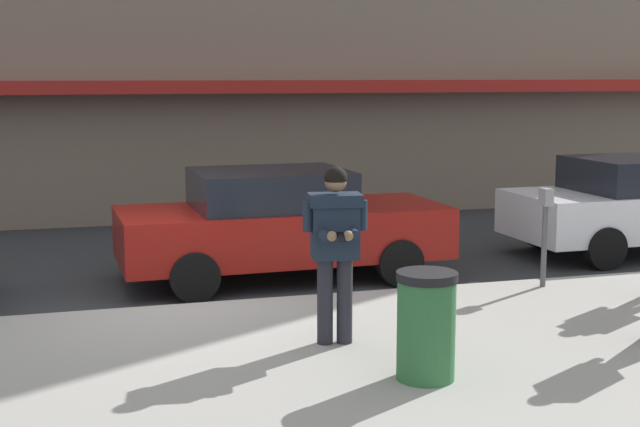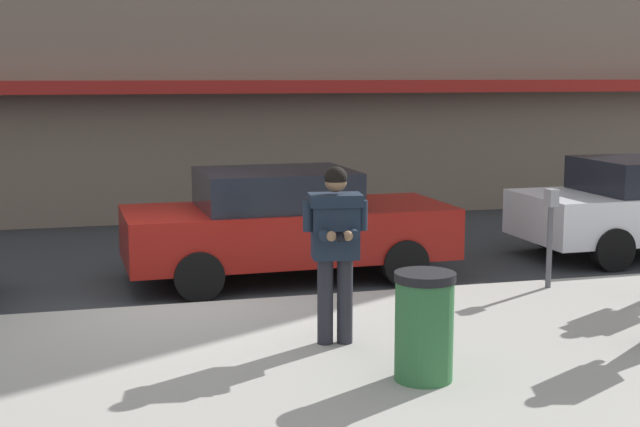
% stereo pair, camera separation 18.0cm
% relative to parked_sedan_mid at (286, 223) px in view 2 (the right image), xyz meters
% --- Properties ---
extents(ground_plane, '(80.00, 80.00, 0.00)m').
position_rel_parked_sedan_mid_xyz_m(ground_plane, '(-1.63, -1.30, -0.79)').
color(ground_plane, '#2B2D30').
extents(sidewalk, '(32.00, 5.30, 0.14)m').
position_rel_parked_sedan_mid_xyz_m(sidewalk, '(-0.63, -4.15, -0.72)').
color(sidewalk, '#99968E').
rests_on(sidewalk, ground).
extents(curb_paint_line, '(28.00, 0.12, 0.01)m').
position_rel_parked_sedan_mid_xyz_m(curb_paint_line, '(-0.63, -1.25, -0.79)').
color(curb_paint_line, silver).
rests_on(curb_paint_line, ground).
extents(parked_sedan_mid, '(4.55, 2.03, 1.54)m').
position_rel_parked_sedan_mid_xyz_m(parked_sedan_mid, '(0.00, 0.00, 0.00)').
color(parked_sedan_mid, maroon).
rests_on(parked_sedan_mid, ground).
extents(man_texting_on_phone, '(0.65, 0.61, 1.81)m').
position_rel_parked_sedan_mid_xyz_m(man_texting_on_phone, '(-0.27, -3.51, 0.46)').
color(man_texting_on_phone, '#23232B').
rests_on(man_texting_on_phone, sidewalk).
extents(parking_meter, '(0.12, 0.18, 1.27)m').
position_rel_parked_sedan_mid_xyz_m(parking_meter, '(3.01, -1.90, 0.18)').
color(parking_meter, '#4C4C51').
rests_on(parking_meter, sidewalk).
extents(trash_bin, '(0.55, 0.55, 0.98)m').
position_rel_parked_sedan_mid_xyz_m(trash_bin, '(0.20, -4.75, -0.16)').
color(trash_bin, '#2D6638').
rests_on(trash_bin, sidewalk).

